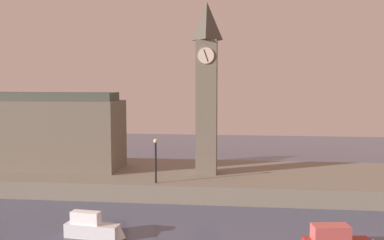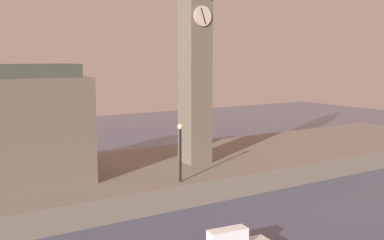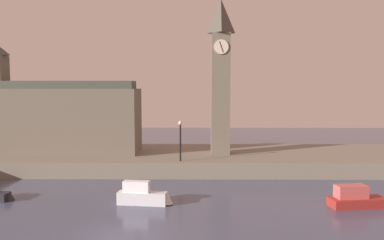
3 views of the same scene
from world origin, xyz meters
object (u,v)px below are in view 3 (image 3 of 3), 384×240
Objects in this scene: clock_tower at (221,74)px; boat_ferry_white at (144,196)px; parliament_hall at (56,116)px; boat_dinghy_red at (362,199)px; streetlamp at (180,136)px.

clock_tower is 3.88× the size of boat_ferry_white.
parliament_hall is (-16.88, 0.76, -4.28)m from clock_tower.
boat_dinghy_red is (25.95, -14.04, -4.70)m from parliament_hall.
clock_tower is at bearing -2.59° from parliament_hall.
clock_tower reaches higher than parliament_hall.
parliament_hall is 3.37× the size of boat_dinghy_red.
clock_tower is 0.97× the size of parliament_hall.
parliament_hall reaches higher than boat_dinghy_red.
parliament_hall is at bearing 128.39° from boat_ferry_white.
boat_dinghy_red is at bearing -55.66° from clock_tower.
streetlamp is at bearing -21.03° from parliament_hall.
parliament_hall is 17.97m from boat_ferry_white.
boat_dinghy_red is at bearing -1.59° from boat_ferry_white.
clock_tower is 3.28× the size of boat_dinghy_red.
streetlamp is 9.45m from boat_ferry_white.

